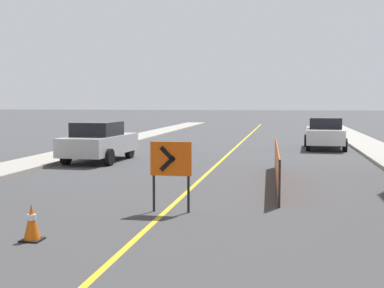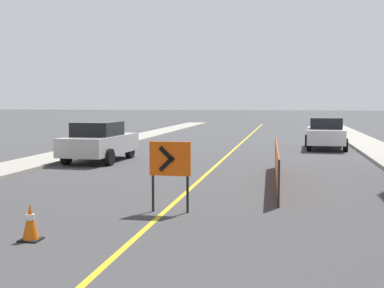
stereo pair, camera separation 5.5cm
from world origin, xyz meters
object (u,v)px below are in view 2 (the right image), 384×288
arrow_barricade_primary (170,162)px  parked_car_curb_near (99,142)px  traffic_cone_third (30,222)px  parked_car_curb_mid (326,133)px

arrow_barricade_primary → parked_car_curb_near: parked_car_curb_near is taller
traffic_cone_third → arrow_barricade_primary: size_ratio=0.42×
traffic_cone_third → parked_car_curb_near: size_ratio=0.15×
traffic_cone_third → parked_car_curb_mid: bearing=71.9°
arrow_barricade_primary → parked_car_curb_mid: (4.40, 16.43, -0.29)m
traffic_cone_third → parked_car_curb_near: (-3.06, 11.87, 0.48)m
parked_car_curb_near → parked_car_curb_mid: 11.85m
arrow_barricade_primary → parked_car_curb_mid: 17.01m
arrow_barricade_primary → parked_car_curb_near: (-4.92, 9.10, -0.29)m
traffic_cone_third → parked_car_curb_near: bearing=104.4°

